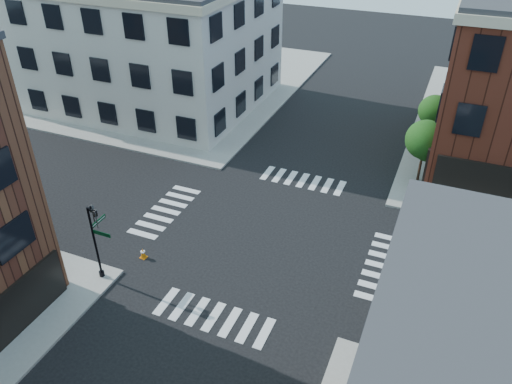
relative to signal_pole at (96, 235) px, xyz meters
The scene contains 8 objects.
ground 9.90m from the signal_pole, 44.81° to the left, with size 120.00×120.00×0.00m, color black.
sidewalk_nw 31.27m from the signal_pole, 117.29° to the left, with size 30.00×30.00×0.15m, color gray.
building_nw 25.92m from the signal_pole, 118.43° to the left, with size 22.00×16.00×11.00m, color beige.
tree_near 21.94m from the signal_pole, 49.38° to the left, with size 2.69×2.69×4.49m.
tree_far 26.78m from the signal_pole, 57.77° to the left, with size 2.43×2.43×4.07m.
signal_pole is the anchor object (origin of this frame).
box_truck 19.03m from the signal_pole, 10.12° to the left, with size 7.65×2.93×3.39m.
traffic_cone 3.48m from the signal_pole, 64.62° to the left, with size 0.40×0.40×0.66m.
Camera 1 is at (8.63, -22.16, 18.43)m, focal length 35.00 mm.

